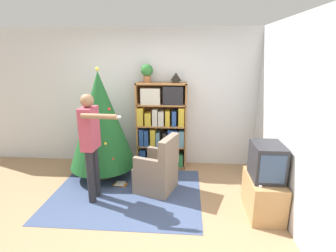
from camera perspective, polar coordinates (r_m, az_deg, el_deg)
The scene contains 14 objects.
ground_plane at distance 3.84m, azimuth -8.92°, elevation -18.62°, with size 14.00×14.00×0.00m, color #9E7A56.
wall_back at distance 5.11m, azimuth -4.76°, elevation 6.07°, with size 8.00×0.10×2.60m.
wall_right at distance 3.47m, azimuth 27.11°, elevation -0.31°, with size 0.10×8.00×2.60m.
area_rug at distance 4.32m, azimuth -8.99°, elevation -14.29°, with size 2.31×1.80×0.01m.
bookshelf at distance 4.94m, azimuth -1.31°, elevation -0.03°, with size 0.93×0.32×1.63m.
tv_stand at distance 3.95m, azimuth 19.99°, elevation -13.96°, with size 0.44×0.75×0.52m.
television at distance 3.73m, azimuth 20.72°, elevation -7.24°, with size 0.39×0.50×0.48m.
game_remote at distance 3.59m, azimuth 19.30°, elevation -11.99°, with size 0.04×0.12×0.02m.
christmas_tree at distance 4.62m, azimuth -14.42°, elevation 1.23°, with size 1.14×1.14×1.93m.
armchair at distance 4.24m, azimuth -2.16°, elevation -9.87°, with size 0.72×0.71×0.92m.
standing_person at distance 3.91m, azimuth -16.43°, elevation -2.84°, with size 0.62×0.50×1.61m.
potted_plant at distance 4.81m, azimuth -4.61°, elevation 11.68°, with size 0.22×0.22×0.33m.
table_lamp at distance 4.76m, azimuth 1.73°, elevation 10.61°, with size 0.20×0.20×0.18m.
book_pile_near_tree at distance 4.56m, azimuth -10.32°, elevation -12.33°, with size 0.24×0.15×0.06m.
Camera 1 is at (0.80, -3.07, 2.16)m, focal length 28.00 mm.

